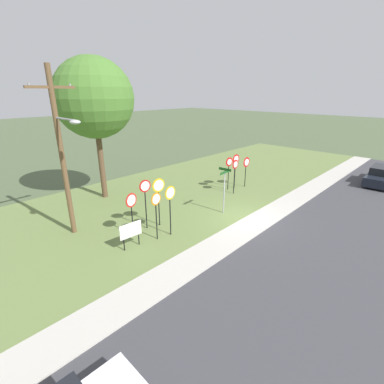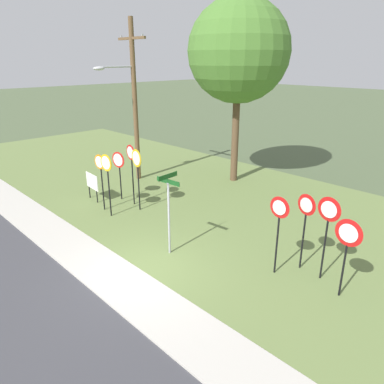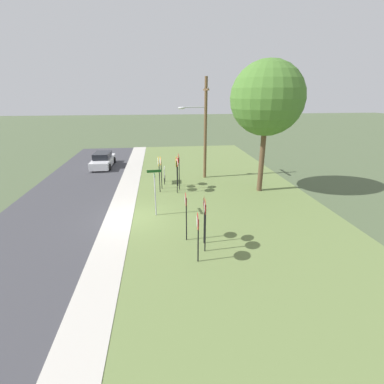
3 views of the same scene
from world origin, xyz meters
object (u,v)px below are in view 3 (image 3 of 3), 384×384
at_px(yield_sign_near_left, 204,209).
at_px(parked_hatchback_near, 103,160).
at_px(street_name_post, 155,189).
at_px(oak_tree_left, 267,99).
at_px(stop_sign_far_center, 159,167).
at_px(stop_sign_near_left, 177,165).
at_px(stop_sign_far_left, 179,164).
at_px(utility_pole, 203,125).
at_px(notice_board, 164,173).
at_px(yield_sign_near_right, 186,206).
at_px(stop_sign_far_right, 161,166).
at_px(yield_sign_far_right, 205,213).
at_px(stop_sign_near_right, 176,167).
at_px(yield_sign_far_left, 197,226).

bearing_deg(yield_sign_near_left, parked_hatchback_near, -143.31).
height_order(street_name_post, oak_tree_left, oak_tree_left).
bearing_deg(oak_tree_left, stop_sign_far_center, -94.00).
xyz_separation_m(stop_sign_near_left, oak_tree_left, (1.81, 5.91, 4.80)).
distance_m(stop_sign_near_left, stop_sign_far_left, 0.96).
xyz_separation_m(stop_sign_far_center, utility_pole, (-3.26, 3.69, 2.44)).
bearing_deg(oak_tree_left, yield_sign_near_left, -37.15).
height_order(stop_sign_near_left, notice_board, stop_sign_near_left).
bearing_deg(parked_hatchback_near, yield_sign_near_right, 24.14).
bearing_deg(street_name_post, notice_board, 168.41).
relative_size(stop_sign_far_center, parked_hatchback_near, 0.57).
distance_m(stop_sign_far_left, utility_pole, 4.36).
xyz_separation_m(stop_sign_near_left, stop_sign_far_center, (1.30, -1.39, 0.27)).
relative_size(stop_sign_far_center, yield_sign_near_left, 1.07).
relative_size(street_name_post, utility_pole, 0.35).
xyz_separation_m(stop_sign_far_left, yield_sign_near_left, (7.90, 0.56, -0.13)).
relative_size(yield_sign_near_right, notice_board, 1.97).
xyz_separation_m(utility_pole, oak_tree_left, (3.77, 3.61, 2.09)).
relative_size(stop_sign_far_right, yield_sign_far_right, 0.95).
bearing_deg(stop_sign_far_right, stop_sign_far_left, 67.67).
xyz_separation_m(yield_sign_near_left, oak_tree_left, (-7.00, 5.30, 4.63)).
bearing_deg(yield_sign_far_right, street_name_post, -146.40).
distance_m(stop_sign_near_right, oak_tree_left, 7.55).
distance_m(stop_sign_far_center, parked_hatchback_near, 9.86).
height_order(yield_sign_near_right, utility_pole, utility_pole).
height_order(utility_pole, notice_board, utility_pole).
distance_m(stop_sign_near_left, yield_sign_far_left, 10.29).
xyz_separation_m(stop_sign_near_right, parked_hatchback_near, (-8.46, -6.63, -1.33)).
distance_m(yield_sign_near_left, yield_sign_far_left, 1.57).
bearing_deg(yield_sign_far_right, stop_sign_near_right, -168.63).
bearing_deg(yield_sign_far_left, yield_sign_near_right, -167.38).
xyz_separation_m(stop_sign_far_right, oak_tree_left, (1.27, 7.15, 4.69)).
xyz_separation_m(stop_sign_far_center, stop_sign_far_right, (-0.76, 0.15, -0.15)).
distance_m(stop_sign_near_left, stop_sign_far_center, 1.92).
distance_m(stop_sign_far_left, yield_sign_far_left, 9.38).
xyz_separation_m(stop_sign_far_left, stop_sign_far_center, (0.39, -1.44, -0.04)).
relative_size(yield_sign_near_left, yield_sign_far_left, 1.07).
xyz_separation_m(stop_sign_far_left, yield_sign_near_right, (7.50, -0.24, -0.11)).
bearing_deg(oak_tree_left, stop_sign_near_left, -107.01).
relative_size(notice_board, oak_tree_left, 0.14).
relative_size(yield_sign_near_left, oak_tree_left, 0.27).
xyz_separation_m(stop_sign_near_right, oak_tree_left, (0.20, 6.07, 4.48)).
bearing_deg(utility_pole, stop_sign_far_left, -38.02).
bearing_deg(yield_sign_far_left, utility_pole, 173.53).
bearing_deg(street_name_post, parked_hatchback_near, -162.30).
relative_size(yield_sign_near_right, utility_pole, 0.31).
height_order(stop_sign_near_right, stop_sign_far_center, stop_sign_near_right).
relative_size(stop_sign_far_right, parked_hatchback_near, 0.53).
distance_m(yield_sign_far_right, parked_hatchback_near, 17.98).
bearing_deg(stop_sign_far_left, stop_sign_far_right, -99.87).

